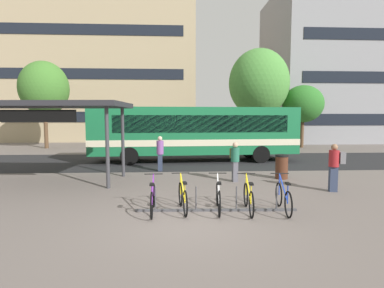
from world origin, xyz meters
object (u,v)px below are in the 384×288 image
at_px(parked_bicycle_yellow_1, 183,197).
at_px(transit_shelter, 42,107).
at_px(parked_bicycle_white_2, 218,198).
at_px(trash_bin, 282,167).
at_px(commuter_olive_pack_2, 235,159).
at_px(street_tree_0, 303,104).
at_px(street_tree_1, 259,83).
at_px(commuter_grey_pack_1, 335,164).
at_px(city_bus, 193,132).
at_px(street_tree_2, 44,88).
at_px(commuter_maroon_pack_0, 160,151).
at_px(parked_bicycle_blue_4, 283,198).
at_px(parked_bicycle_yellow_3, 248,198).
at_px(parked_bicycle_purple_0, 153,199).

xyz_separation_m(parked_bicycle_yellow_1, transit_shelter, (-5.53, 4.12, 2.63)).
relative_size(parked_bicycle_white_2, trash_bin, 1.67).
bearing_deg(commuter_olive_pack_2, street_tree_0, 142.87).
bearing_deg(street_tree_1, commuter_grey_pack_1, -95.37).
bearing_deg(transit_shelter, commuter_olive_pack_2, 1.59).
distance_m(city_bus, trash_bin, 6.54).
bearing_deg(parked_bicycle_yellow_1, commuter_grey_pack_1, -76.57).
bearing_deg(street_tree_2, trash_bin, -41.11).
bearing_deg(commuter_maroon_pack_0, parked_bicycle_yellow_1, 11.24).
bearing_deg(commuter_maroon_pack_0, street_tree_1, 146.48).
bearing_deg(street_tree_0, street_tree_2, 178.95).
xyz_separation_m(city_bus, transit_shelter, (-6.37, -5.50, 1.24)).
distance_m(street_tree_0, street_tree_2, 22.14).
xyz_separation_m(transit_shelter, street_tree_0, (16.35, 13.27, 0.78)).
xyz_separation_m(city_bus, trash_bin, (3.46, -5.41, -1.26)).
distance_m(city_bus, parked_bicycle_yellow_1, 9.76).
bearing_deg(street_tree_2, parked_bicycle_blue_4, -52.06).
relative_size(parked_bicycle_white_2, parked_bicycle_yellow_3, 1.00).
relative_size(transit_shelter, commuter_grey_pack_1, 4.07).
relative_size(parked_bicycle_yellow_3, commuter_maroon_pack_0, 1.01).
bearing_deg(parked_bicycle_purple_0, commuter_maroon_pack_0, -0.05).
relative_size(parked_bicycle_yellow_1, commuter_maroon_pack_0, 1.01).
bearing_deg(city_bus, transit_shelter, 37.77).
bearing_deg(parked_bicycle_yellow_3, street_tree_1, -11.09).
xyz_separation_m(parked_bicycle_yellow_3, commuter_maroon_pack_0, (-2.77, 6.52, 0.60)).
bearing_deg(parked_bicycle_yellow_1, parked_bicycle_blue_4, -100.69).
xyz_separation_m(parked_bicycle_white_2, street_tree_0, (9.83, 17.47, 3.40)).
height_order(commuter_maroon_pack_0, street_tree_1, street_tree_1).
distance_m(parked_bicycle_blue_4, commuter_grey_pack_1, 3.41).
bearing_deg(parked_bicycle_blue_4, street_tree_1, -7.50).
bearing_deg(commuter_olive_pack_2, parked_bicycle_purple_0, -42.63).
bearing_deg(transit_shelter, parked_bicycle_white_2, -28.62).
bearing_deg(city_bus, street_tree_2, -37.07).
relative_size(city_bus, parked_bicycle_yellow_1, 7.06).
bearing_deg(parked_bicycle_white_2, parked_bicycle_yellow_1, 90.82).
height_order(parked_bicycle_purple_0, street_tree_2, street_tree_2).
bearing_deg(parked_bicycle_yellow_1, street_tree_2, 26.06).
xyz_separation_m(parked_bicycle_purple_0, parked_bicycle_white_2, (1.81, 0.04, 0.00)).
distance_m(parked_bicycle_white_2, street_tree_0, 20.33).
height_order(trash_bin, street_tree_2, street_tree_2).
xyz_separation_m(parked_bicycle_purple_0, street_tree_1, (7.60, 17.09, 5.14)).
xyz_separation_m(parked_bicycle_purple_0, street_tree_0, (11.64, 17.51, 3.40)).
height_order(parked_bicycle_blue_4, transit_shelter, transit_shelter).
xyz_separation_m(parked_bicycle_purple_0, commuter_grey_pack_1, (6.19, 2.04, 0.59)).
height_order(parked_bicycle_purple_0, parked_bicycle_blue_4, same).
xyz_separation_m(street_tree_1, street_tree_2, (-18.06, 0.83, -0.45)).
bearing_deg(commuter_grey_pack_1, street_tree_0, -99.86).
xyz_separation_m(parked_bicycle_white_2, parked_bicycle_yellow_3, (0.82, -0.11, 0.00)).
height_order(city_bus, parked_bicycle_blue_4, city_bus).
height_order(parked_bicycle_blue_4, street_tree_2, street_tree_2).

